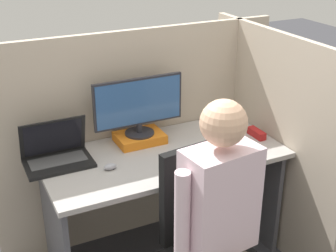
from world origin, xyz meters
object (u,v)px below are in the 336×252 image
Objects in this scene: paper_box at (140,138)px; laptop at (57,155)px; office_chair at (208,244)px; monitor at (139,105)px; stapler at (256,133)px; person at (223,217)px; carrot_toy at (222,151)px.

laptop is (-0.52, -0.05, 0.02)m from paper_box.
paper_box is 0.82m from office_chair.
office_chair is at bearing -86.95° from monitor.
stapler is (0.68, -0.25, -0.22)m from monitor.
carrot_toy is at bearing 58.63° from person.
monitor is 0.55m from laptop.
stapler reaches higher than carrot_toy.
monitor is at bearing 90.00° from paper_box.
stapler is 0.34m from carrot_toy.
laptop is at bearing 127.68° from office_chair.
office_chair is at bearing -128.21° from carrot_toy.
person reaches higher than carrot_toy.
monitor is 0.57× the size of office_chair.
paper_box is at bearing 93.06° from office_chair.
stapler is at bearing -20.15° from paper_box.
paper_box is at bearing 159.85° from stapler.
laptop is at bearing -174.65° from paper_box.
carrot_toy is at bearing -19.56° from laptop.
laptop is at bearing -174.34° from monitor.
carrot_toy is 0.13× the size of office_chair.
person is at bearing -88.53° from paper_box.
person is (0.54, -0.87, -0.03)m from laptop.
monitor is 0.42× the size of person.
laptop is (-0.52, -0.05, -0.19)m from monitor.
monitor is at bearing 91.46° from person.
laptop is at bearing 170.42° from stapler.
laptop reaches higher than stapler.
stapler is at bearing -20.36° from monitor.
laptop is at bearing 160.44° from carrot_toy.
monitor is 0.91m from office_chair.
monitor reaches higher than paper_box.
person is at bearing -88.54° from monitor.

